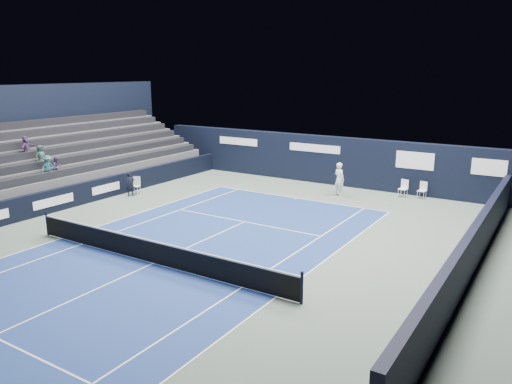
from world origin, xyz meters
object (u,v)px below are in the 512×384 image
Objects in this scene: line_judge_chair at (136,184)px; tennis_player at (339,179)px; tennis_net at (152,251)px; folding_chair_back_a at (404,185)px; folding_chair_back_b at (423,189)px.

line_judge_chair is 0.52× the size of tennis_player.
tennis_net is 6.48× the size of tennis_player.
line_judge_chair is 12.13m from tennis_player.
folding_chair_back_a is 0.98× the size of line_judge_chair.
line_judge_chair is (-14.87, -8.02, 0.03)m from folding_chair_back_b.
folding_chair_back_a is at bearing 28.80° from tennis_player.
tennis_player is (1.81, 13.80, 0.49)m from tennis_net.
folding_chair_back_b is 16.90m from line_judge_chair.
tennis_net is at bearing -61.36° from line_judge_chair.
line_judge_chair reaches higher than folding_chair_back_a.
folding_chair_back_b is at bearing 68.62° from tennis_net.
tennis_player reaches higher than folding_chair_back_b.
line_judge_chair is at bearing -140.36° from folding_chair_back_a.
folding_chair_back_b is 4.81m from tennis_player.
tennis_net is at bearing -103.54° from folding_chair_back_b.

